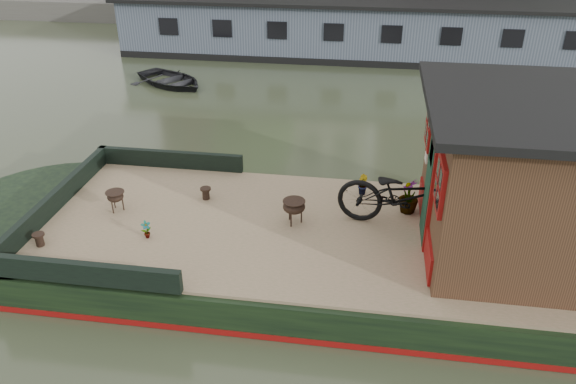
# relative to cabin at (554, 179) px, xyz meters

# --- Properties ---
(ground) EXTENTS (120.00, 120.00, 0.00)m
(ground) POSITION_rel_cabin_xyz_m (-2.19, 0.00, -1.88)
(ground) COLOR #323A25
(ground) RESTS_ON ground
(houseboat_hull) EXTENTS (14.01, 4.02, 0.60)m
(houseboat_hull) POSITION_rel_cabin_xyz_m (-3.52, 0.00, -1.60)
(houseboat_hull) COLOR black
(houseboat_hull) RESTS_ON ground
(houseboat_deck) EXTENTS (11.80, 3.80, 0.05)m
(houseboat_deck) POSITION_rel_cabin_xyz_m (-2.19, 0.00, -1.25)
(houseboat_deck) COLOR #99795F
(houseboat_deck) RESTS_ON houseboat_hull
(bow_bulwark) EXTENTS (3.00, 4.00, 0.35)m
(bow_bulwark) POSITION_rel_cabin_xyz_m (-7.25, 0.00, -1.05)
(bow_bulwark) COLOR black
(bow_bulwark) RESTS_ON houseboat_deck
(cabin) EXTENTS (4.00, 3.50, 2.42)m
(cabin) POSITION_rel_cabin_xyz_m (0.00, 0.00, 0.00)
(cabin) COLOR #311F13
(cabin) RESTS_ON houseboat_deck
(bicycle) EXTENTS (2.35, 1.17, 1.18)m
(bicycle) POSITION_rel_cabin_xyz_m (-2.09, 0.30, -0.64)
(bicycle) COLOR black
(bicycle) RESTS_ON houseboat_deck
(potted_plant_b) EXTENTS (0.22, 0.25, 0.37)m
(potted_plant_b) POSITION_rel_cabin_xyz_m (-2.80, 1.38, -1.04)
(potted_plant_b) COLOR brown
(potted_plant_b) RESTS_ON houseboat_deck
(potted_plant_d) EXTENTS (0.41, 0.41, 0.62)m
(potted_plant_d) POSITION_rel_cabin_xyz_m (-1.99, 0.84, -0.92)
(potted_plant_d) COLOR brown
(potted_plant_d) RESTS_ON houseboat_deck
(potted_plant_e) EXTENTS (0.19, 0.19, 0.31)m
(potted_plant_e) POSITION_rel_cabin_xyz_m (-6.19, -0.65, -1.07)
(potted_plant_e) COLOR brown
(potted_plant_e) RESTS_ON houseboat_deck
(brazier_front) EXTENTS (0.51, 0.51, 0.43)m
(brazier_front) POSITION_rel_cabin_xyz_m (-3.90, 0.16, -1.01)
(brazier_front) COLOR black
(brazier_front) RESTS_ON houseboat_deck
(brazier_rear) EXTENTS (0.38, 0.38, 0.37)m
(brazier_rear) POSITION_rel_cabin_xyz_m (-7.03, 0.10, -1.04)
(brazier_rear) COLOR black
(brazier_rear) RESTS_ON houseboat_deck
(bollard_port) EXTENTS (0.19, 0.19, 0.22)m
(bollard_port) POSITION_rel_cabin_xyz_m (-5.60, 0.74, -1.12)
(bollard_port) COLOR black
(bollard_port) RESTS_ON houseboat_deck
(bollard_stbd) EXTENTS (0.19, 0.19, 0.22)m
(bollard_stbd) POSITION_rel_cabin_xyz_m (-7.79, -1.12, -1.12)
(bollard_stbd) COLOR black
(bollard_stbd) RESTS_ON houseboat_deck
(dinghy) EXTENTS (3.40, 3.19, 0.57)m
(dinghy) POSITION_rel_cabin_xyz_m (-9.21, 9.07, -1.59)
(dinghy) COLOR black
(dinghy) RESTS_ON ground
(far_houseboat) EXTENTS (20.40, 4.40, 2.11)m
(far_houseboat) POSITION_rel_cabin_xyz_m (-2.19, 14.00, -0.91)
(far_houseboat) COLOR slate
(far_houseboat) RESTS_ON ground
(quay) EXTENTS (60.00, 6.00, 0.90)m
(quay) POSITION_rel_cabin_xyz_m (-2.19, 20.50, -1.43)
(quay) COLOR #47443F
(quay) RESTS_ON ground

